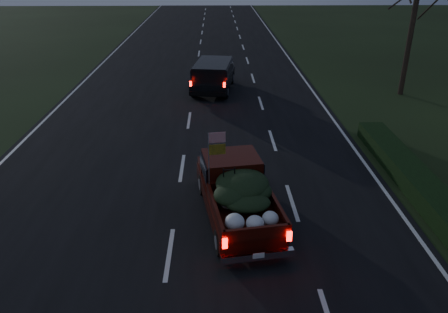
{
  "coord_description": "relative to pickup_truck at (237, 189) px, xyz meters",
  "views": [
    {
      "loc": [
        1.22,
        -9.2,
        7.06
      ],
      "look_at": [
        1.49,
        3.18,
        1.3
      ],
      "focal_mm": 35.0,
      "sensor_mm": 36.0,
      "label": 1
    }
  ],
  "objects": [
    {
      "name": "pickup_truck",
      "position": [
        0.0,
        0.0,
        0.0
      ],
      "size": [
        2.46,
        4.81,
        2.41
      ],
      "rotation": [
        0.0,
        0.0,
        0.16
      ],
      "color": "#3C0F08",
      "rests_on": "ground"
    },
    {
      "name": "lead_suv",
      "position": [
        -0.69,
        13.09,
        0.11
      ],
      "size": [
        2.57,
        4.89,
        1.34
      ],
      "rotation": [
        0.0,
        0.0,
        -0.14
      ],
      "color": "black",
      "rests_on": "ground"
    },
    {
      "name": "road_asphalt",
      "position": [
        -1.82,
        -1.79,
        -0.89
      ],
      "size": [
        14.0,
        120.0,
        0.02
      ],
      "primitive_type": "cube",
      "color": "black",
      "rests_on": "ground"
    },
    {
      "name": "hedge_row",
      "position": [
        5.98,
        1.21,
        -0.6
      ],
      "size": [
        1.0,
        10.0,
        0.6
      ],
      "primitive_type": "cube",
      "color": "black",
      "rests_on": "ground"
    },
    {
      "name": "ground",
      "position": [
        -1.82,
        -1.79,
        -0.9
      ],
      "size": [
        120.0,
        120.0,
        0.0
      ],
      "primitive_type": "plane",
      "color": "black",
      "rests_on": "ground"
    }
  ]
}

